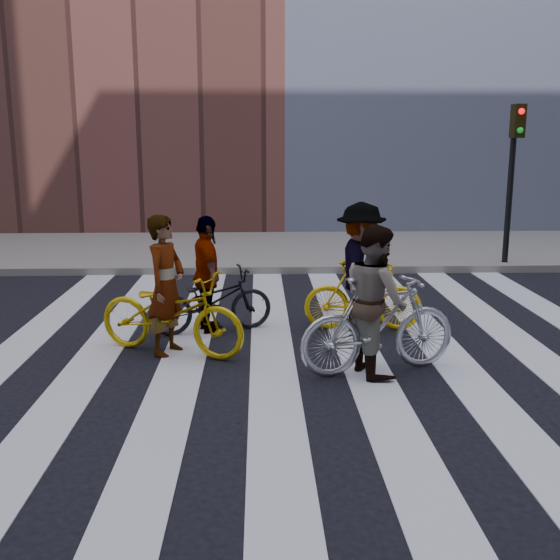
{
  "coord_description": "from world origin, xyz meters",
  "views": [
    {
      "loc": [
        -0.71,
        -7.82,
        2.67
      ],
      "look_at": [
        -0.45,
        0.3,
        0.91
      ],
      "focal_mm": 42.0,
      "sensor_mm": 36.0,
      "label": 1
    }
  ],
  "objects_px": {
    "bike_silver_mid": "(379,324)",
    "rider_left": "(166,286)",
    "bike_yellow_left": "(171,313)",
    "rider_rear": "(207,275)",
    "bike_dark_rear": "(211,301)",
    "traffic_signal": "(514,158)",
    "bike_yellow_right": "(363,296)",
    "rider_mid": "(375,300)",
    "rider_right": "(360,267)"
  },
  "relations": [
    {
      "from": "bike_yellow_left",
      "to": "rider_rear",
      "type": "height_order",
      "value": "rider_rear"
    },
    {
      "from": "rider_left",
      "to": "rider_mid",
      "type": "distance_m",
      "value": 2.6
    },
    {
      "from": "bike_yellow_left",
      "to": "bike_silver_mid",
      "type": "relative_size",
      "value": 1.05
    },
    {
      "from": "bike_yellow_right",
      "to": "rider_rear",
      "type": "xyz_separation_m",
      "value": [
        -2.18,
        -0.03,
        0.32
      ]
    },
    {
      "from": "traffic_signal",
      "to": "rider_left",
      "type": "relative_size",
      "value": 1.89
    },
    {
      "from": "rider_mid",
      "to": "rider_right",
      "type": "bearing_deg",
      "value": -18.0
    },
    {
      "from": "rider_mid",
      "to": "bike_silver_mid",
      "type": "bearing_deg",
      "value": -105.0
    },
    {
      "from": "bike_yellow_right",
      "to": "bike_dark_rear",
      "type": "xyz_separation_m",
      "value": [
        -2.13,
        -0.03,
        -0.05
      ]
    },
    {
      "from": "bike_dark_rear",
      "to": "rider_rear",
      "type": "distance_m",
      "value": 0.37
    },
    {
      "from": "bike_yellow_right",
      "to": "bike_dark_rear",
      "type": "bearing_deg",
      "value": 95.75
    },
    {
      "from": "rider_mid",
      "to": "bike_yellow_left",
      "type": "bearing_deg",
      "value": 57.57
    },
    {
      "from": "bike_dark_rear",
      "to": "rider_right",
      "type": "distance_m",
      "value": 2.13
    },
    {
      "from": "bike_dark_rear",
      "to": "bike_yellow_right",
      "type": "bearing_deg",
      "value": -105.88
    },
    {
      "from": "bike_silver_mid",
      "to": "rider_mid",
      "type": "height_order",
      "value": "rider_mid"
    },
    {
      "from": "bike_silver_mid",
      "to": "rider_right",
      "type": "height_order",
      "value": "rider_right"
    },
    {
      "from": "bike_yellow_left",
      "to": "bike_silver_mid",
      "type": "bearing_deg",
      "value": -83.87
    },
    {
      "from": "bike_yellow_right",
      "to": "rider_left",
      "type": "distance_m",
      "value": 2.82
    },
    {
      "from": "bike_yellow_left",
      "to": "bike_dark_rear",
      "type": "xyz_separation_m",
      "value": [
        0.44,
        0.92,
        -0.08
      ]
    },
    {
      "from": "traffic_signal",
      "to": "rider_rear",
      "type": "distance_m",
      "value": 7.36
    },
    {
      "from": "bike_dark_rear",
      "to": "rider_mid",
      "type": "xyz_separation_m",
      "value": [
        1.99,
        -1.68,
        0.42
      ]
    },
    {
      "from": "bike_silver_mid",
      "to": "rider_mid",
      "type": "distance_m",
      "value": 0.3
    },
    {
      "from": "traffic_signal",
      "to": "rider_left",
      "type": "bearing_deg",
      "value": -140.48
    },
    {
      "from": "traffic_signal",
      "to": "bike_yellow_left",
      "type": "relative_size",
      "value": 1.65
    },
    {
      "from": "bike_yellow_right",
      "to": "traffic_signal",
      "type": "bearing_deg",
      "value": -35.91
    },
    {
      "from": "bike_dark_rear",
      "to": "rider_left",
      "type": "relative_size",
      "value": 0.98
    },
    {
      "from": "bike_yellow_right",
      "to": "rider_mid",
      "type": "relative_size",
      "value": 0.96
    },
    {
      "from": "bike_yellow_left",
      "to": "rider_mid",
      "type": "bearing_deg",
      "value": -84.2
    },
    {
      "from": "bike_yellow_left",
      "to": "rider_rear",
      "type": "relative_size",
      "value": 1.23
    },
    {
      "from": "bike_silver_mid",
      "to": "rider_left",
      "type": "bearing_deg",
      "value": 58.22
    },
    {
      "from": "bike_yellow_right",
      "to": "rider_right",
      "type": "distance_m",
      "value": 0.41
    },
    {
      "from": "bike_dark_rear",
      "to": "traffic_signal",
      "type": "bearing_deg",
      "value": -70.39
    },
    {
      "from": "rider_mid",
      "to": "rider_rear",
      "type": "distance_m",
      "value": 2.65
    },
    {
      "from": "bike_yellow_left",
      "to": "bike_yellow_right",
      "type": "height_order",
      "value": "bike_yellow_left"
    },
    {
      "from": "bike_yellow_right",
      "to": "rider_rear",
      "type": "height_order",
      "value": "rider_rear"
    },
    {
      "from": "bike_silver_mid",
      "to": "rider_left",
      "type": "relative_size",
      "value": 1.09
    },
    {
      "from": "bike_yellow_left",
      "to": "bike_silver_mid",
      "type": "height_order",
      "value": "bike_silver_mid"
    },
    {
      "from": "rider_left",
      "to": "bike_silver_mid",
      "type": "bearing_deg",
      "value": -83.56
    },
    {
      "from": "bike_yellow_left",
      "to": "rider_mid",
      "type": "xyz_separation_m",
      "value": [
        2.43,
        -0.76,
        0.34
      ]
    },
    {
      "from": "traffic_signal",
      "to": "rider_right",
      "type": "height_order",
      "value": "traffic_signal"
    },
    {
      "from": "bike_dark_rear",
      "to": "rider_right",
      "type": "bearing_deg",
      "value": -105.86
    },
    {
      "from": "traffic_signal",
      "to": "bike_dark_rear",
      "type": "bearing_deg",
      "value": -143.67
    },
    {
      "from": "bike_silver_mid",
      "to": "rider_rear",
      "type": "distance_m",
      "value": 2.7
    },
    {
      "from": "bike_yellow_left",
      "to": "bike_yellow_right",
      "type": "xyz_separation_m",
      "value": [
        2.57,
        0.95,
        -0.03
      ]
    },
    {
      "from": "rider_left",
      "to": "rider_right",
      "type": "xyz_separation_m",
      "value": [
        2.57,
        0.95,
        0.03
      ]
    },
    {
      "from": "bike_yellow_left",
      "to": "rider_left",
      "type": "height_order",
      "value": "rider_left"
    },
    {
      "from": "bike_yellow_right",
      "to": "bike_yellow_left",
      "type": "bearing_deg",
      "value": 115.22
    },
    {
      "from": "rider_right",
      "to": "bike_yellow_right",
      "type": "bearing_deg",
      "value": -85.08
    },
    {
      "from": "bike_yellow_right",
      "to": "rider_mid",
      "type": "bearing_deg",
      "value": -179.74
    },
    {
      "from": "bike_dark_rear",
      "to": "rider_rear",
      "type": "bearing_deg",
      "value": 73.29
    },
    {
      "from": "bike_dark_rear",
      "to": "rider_right",
      "type": "relative_size",
      "value": 0.95
    }
  ]
}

